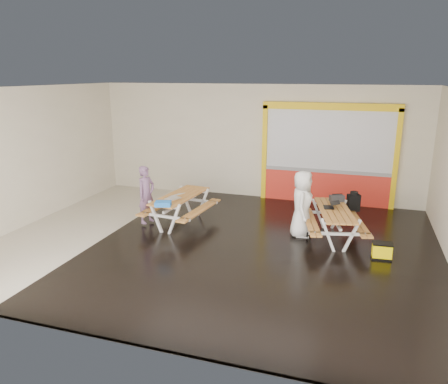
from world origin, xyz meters
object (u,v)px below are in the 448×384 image
(person_right, at_px, (302,204))
(laptop_right, at_px, (331,206))
(picnic_table_left, at_px, (180,202))
(laptop_left, at_px, (174,197))
(backpack, at_px, (353,201))
(toolbox, at_px, (337,198))
(blue_pouch, at_px, (163,204))
(dark_case, at_px, (301,233))
(picnic_table_right, at_px, (334,217))
(fluke_bag, at_px, (382,251))
(person_left, at_px, (146,195))

(person_right, relative_size, laptop_right, 4.02)
(picnic_table_left, height_order, laptop_left, laptop_left)
(person_right, height_order, laptop_right, person_right)
(laptop_right, bearing_deg, backpack, 62.51)
(laptop_left, distance_m, toolbox, 3.99)
(person_right, distance_m, blue_pouch, 3.28)
(toolbox, relative_size, dark_case, 1.04)
(toolbox, bearing_deg, laptop_right, -99.81)
(picnic_table_left, distance_m, picnic_table_right, 3.84)
(laptop_right, distance_m, blue_pouch, 3.93)
(laptop_left, xyz_separation_m, fluke_bag, (4.88, -0.36, -0.64))
(picnic_table_right, relative_size, laptop_left, 4.37)
(laptop_right, bearing_deg, laptop_left, -171.45)
(person_left, relative_size, laptop_left, 2.92)
(picnic_table_right, xyz_separation_m, dark_case, (-0.74, -0.01, -0.48))
(blue_pouch, relative_size, fluke_bag, 0.87)
(person_left, height_order, backpack, person_left)
(laptop_left, xyz_separation_m, toolbox, (3.83, 1.12, -0.00))
(person_right, height_order, dark_case, person_right)
(picnic_table_left, distance_m, fluke_bag, 4.96)
(blue_pouch, xyz_separation_m, backpack, (4.24, 2.10, -0.16))
(person_left, distance_m, toolbox, 4.75)
(laptop_left, xyz_separation_m, dark_case, (3.09, 0.45, -0.74))
(fluke_bag, bearing_deg, picnic_table_right, 141.90)
(backpack, bearing_deg, dark_case, -137.18)
(picnic_table_right, relative_size, backpack, 4.38)
(fluke_bag, bearing_deg, laptop_right, 141.32)
(person_left, bearing_deg, laptop_left, -76.98)
(person_left, bearing_deg, toolbox, -60.58)
(blue_pouch, distance_m, dark_case, 3.36)
(laptop_right, bearing_deg, picnic_table_left, -177.01)
(picnic_table_left, distance_m, toolbox, 3.92)
(dark_case, bearing_deg, blue_pouch, -161.37)
(picnic_table_right, relative_size, toolbox, 5.76)
(blue_pouch, bearing_deg, person_right, 19.37)
(laptop_left, bearing_deg, picnic_table_left, 91.02)
(laptop_left, xyz_separation_m, backpack, (4.22, 1.50, -0.16))
(blue_pouch, bearing_deg, fluke_bag, 2.75)
(backpack, xyz_separation_m, dark_case, (-1.14, -1.05, -0.58))
(laptop_right, height_order, dark_case, laptop_right)
(laptop_right, distance_m, dark_case, 0.96)
(picnic_table_right, distance_m, person_right, 0.79)
(blue_pouch, bearing_deg, picnic_table_left, 89.11)
(picnic_table_left, height_order, dark_case, picnic_table_left)
(person_left, bearing_deg, blue_pouch, -113.38)
(person_left, relative_size, fluke_bag, 3.47)
(person_left, bearing_deg, backpack, -57.50)
(picnic_table_left, xyz_separation_m, fluke_bag, (4.89, -0.73, -0.40))
(fluke_bag, bearing_deg, toolbox, 125.38)
(picnic_table_right, height_order, person_right, person_right)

